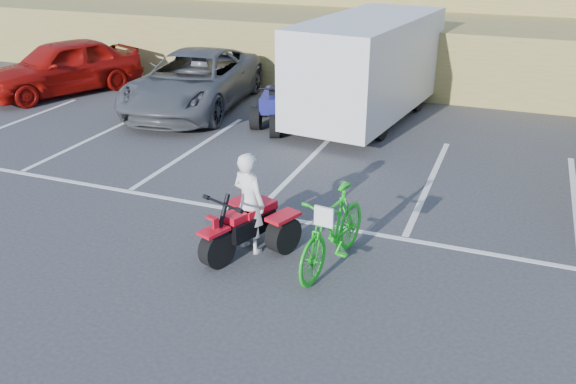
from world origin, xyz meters
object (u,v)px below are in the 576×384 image
(quad_atv_blue, at_px, (278,123))
(quad_atv_green, at_px, (294,130))
(grey_pickup, at_px, (194,81))
(cargo_trailer, at_px, (368,66))
(green_dirt_bike, at_px, (333,230))
(red_car, at_px, (62,67))
(red_trike_atv, at_px, (244,252))
(rider, at_px, (249,203))

(quad_atv_blue, xyz_separation_m, quad_atv_green, (0.59, -0.41, 0.00))
(grey_pickup, xyz_separation_m, cargo_trailer, (4.72, 0.74, 0.64))
(green_dirt_bike, height_order, red_car, red_car)
(red_trike_atv, bearing_deg, rider, 90.00)
(red_car, bearing_deg, cargo_trailer, 28.31)
(grey_pickup, distance_m, cargo_trailer, 4.82)
(green_dirt_bike, distance_m, grey_pickup, 9.25)
(red_car, relative_size, quad_atv_blue, 2.84)
(red_car, bearing_deg, grey_pickup, 23.40)
(rider, bearing_deg, green_dirt_bike, -160.91)
(red_car, bearing_deg, red_trike_atv, -12.95)
(grey_pickup, bearing_deg, cargo_trailer, 1.48)
(cargo_trailer, height_order, quad_atv_blue, cargo_trailer)
(red_car, height_order, quad_atv_blue, red_car)
(red_trike_atv, bearing_deg, red_car, 163.01)
(green_dirt_bike, bearing_deg, quad_atv_green, 124.86)
(grey_pickup, xyz_separation_m, red_car, (-4.56, 0.06, 0.03))
(grey_pickup, relative_size, red_car, 1.18)
(rider, distance_m, cargo_trailer, 7.61)
(quad_atv_green, bearing_deg, green_dirt_bike, -86.93)
(red_trike_atv, distance_m, cargo_trailer, 7.86)
(grey_pickup, bearing_deg, rider, -62.29)
(red_trike_atv, distance_m, red_car, 11.72)
(red_trike_atv, xyz_separation_m, red_car, (-9.33, 7.04, 0.81))
(red_trike_atv, height_order, rider, rider)
(green_dirt_bike, distance_m, cargo_trailer, 7.79)
(red_trike_atv, distance_m, rider, 0.83)
(rider, relative_size, red_car, 0.34)
(green_dirt_bike, bearing_deg, grey_pickup, 141.18)
(rider, distance_m, quad_atv_green, 6.22)
(quad_atv_blue, bearing_deg, red_trike_atv, -87.52)
(green_dirt_bike, bearing_deg, red_car, 156.37)
(cargo_trailer, xyz_separation_m, quad_atv_blue, (-2.01, -1.20, -1.43))
(green_dirt_bike, relative_size, cargo_trailer, 0.35)
(red_car, bearing_deg, quad_atv_green, 17.37)
(red_trike_atv, xyz_separation_m, green_dirt_bike, (1.43, 0.12, 0.62))
(rider, bearing_deg, quad_atv_blue, -51.74)
(green_dirt_bike, bearing_deg, quad_atv_blue, 127.62)
(rider, height_order, green_dirt_bike, rider)
(rider, xyz_separation_m, red_car, (-9.38, 6.90, -0.01))
(rider, height_order, red_car, rider)
(green_dirt_bike, relative_size, grey_pickup, 0.37)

